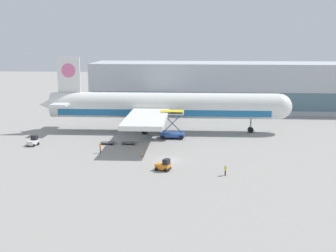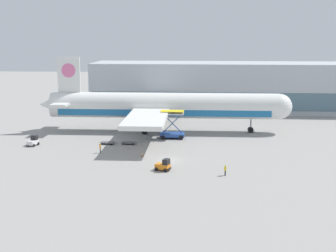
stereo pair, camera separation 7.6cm
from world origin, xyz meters
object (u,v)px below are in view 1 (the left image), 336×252
object	(u,v)px
baggage_dolly_second	(129,142)
ground_crew_near	(225,169)
traffic_cone_near	(142,154)
baggage_dolly_lead	(108,142)
baggage_tug_foreground	(33,141)
airplane_main	(161,106)
scissor_lift_loader	(172,128)
baggage_tug_mid	(164,165)
ground_crew_far	(100,147)

from	to	relation	value
baggage_dolly_second	ground_crew_near	distance (m)	27.50
baggage_dolly_second	traffic_cone_near	bearing A→B (deg)	-60.86
baggage_dolly_lead	traffic_cone_near	distance (m)	12.19
baggage_tug_foreground	baggage_dolly_lead	world-z (taller)	baggage_tug_foreground
airplane_main	scissor_lift_loader	xyz separation A→B (m)	(3.15, -6.97, -3.60)
baggage_tug_mid	ground_crew_far	size ratio (longest dim) A/B	1.52
baggage_tug_foreground	ground_crew_far	world-z (taller)	baggage_tug_foreground
baggage_tug_mid	baggage_dolly_second	distance (m)	20.16
baggage_tug_foreground	baggage_dolly_second	size ratio (longest dim) A/B	0.72
airplane_main	ground_crew_near	size ratio (longest dim) A/B	34.19
baggage_dolly_second	ground_crew_far	bearing A→B (deg)	-113.76
ground_crew_near	ground_crew_far	world-z (taller)	ground_crew_far
ground_crew_far	baggage_tug_mid	bearing A→B (deg)	46.29
airplane_main	scissor_lift_loader	world-z (taller)	airplane_main
baggage_dolly_second	traffic_cone_near	xyz separation A→B (m)	(4.02, -9.23, -0.06)
baggage_dolly_lead	traffic_cone_near	xyz separation A→B (m)	(8.25, -8.97, -0.06)
scissor_lift_loader	baggage_tug_mid	size ratio (longest dim) A/B	2.16
ground_crew_far	traffic_cone_near	distance (m)	8.43
ground_crew_near	traffic_cone_near	xyz separation A→B (m)	(-14.67, 10.95, -0.66)
ground_crew_near	baggage_dolly_lead	bearing A→B (deg)	-147.01
baggage_dolly_lead	traffic_cone_near	bearing A→B (deg)	-41.76
baggage_tug_foreground	ground_crew_near	world-z (taller)	baggage_tug_foreground
scissor_lift_loader	baggage_tug_mid	world-z (taller)	scissor_lift_loader
ground_crew_far	ground_crew_near	bearing A→B (deg)	56.90
scissor_lift_loader	traffic_cone_near	size ratio (longest dim) A/B	8.82
ground_crew_far	airplane_main	bearing A→B (deg)	151.44
baggage_tug_foreground	traffic_cone_near	world-z (taller)	baggage_tug_foreground
airplane_main	baggage_dolly_second	size ratio (longest dim) A/B	15.44
baggage_dolly_second	traffic_cone_near	world-z (taller)	traffic_cone_near
airplane_main	baggage_tug_mid	distance (m)	32.17
baggage_tug_mid	baggage_dolly_second	bearing A→B (deg)	136.19
baggage_dolly_lead	baggage_dolly_second	xyz separation A→B (m)	(4.24, 0.26, 0.00)
baggage_dolly_second	scissor_lift_loader	bearing A→B (deg)	42.85
baggage_dolly_lead	baggage_dolly_second	size ratio (longest dim) A/B	1.00
scissor_lift_loader	baggage_dolly_lead	xyz separation A→B (m)	(-12.75, -6.73, -1.85)
baggage_dolly_lead	airplane_main	bearing A→B (deg)	60.59
scissor_lift_loader	ground_crew_near	size ratio (longest dim) A/B	3.53
airplane_main	ground_crew_far	bearing A→B (deg)	-115.27
scissor_lift_loader	ground_crew_near	world-z (taller)	scissor_lift_loader
scissor_lift_loader	baggage_dolly_second	bearing A→B (deg)	-143.45
ground_crew_far	baggage_dolly_second	bearing A→B (deg)	146.65
airplane_main	scissor_lift_loader	size ratio (longest dim) A/B	9.69
baggage_tug_foreground	traffic_cone_near	bearing A→B (deg)	-93.42
scissor_lift_loader	baggage_tug_foreground	bearing A→B (deg)	-162.64
airplane_main	scissor_lift_loader	bearing A→B (deg)	-66.40
baggage_dolly_lead	ground_crew_far	distance (m)	7.21
scissor_lift_loader	ground_crew_near	distance (m)	28.55
ground_crew_far	traffic_cone_near	bearing A→B (deg)	73.71
baggage_tug_foreground	baggage_dolly_second	bearing A→B (deg)	-69.60
scissor_lift_loader	baggage_dolly_second	world-z (taller)	scissor_lift_loader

